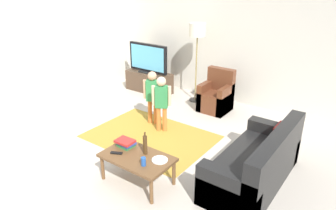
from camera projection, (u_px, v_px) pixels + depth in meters
ground at (147, 152)px, 5.26m from camera, size 7.80×7.80×0.00m
wall_back at (232, 42)px, 6.97m from camera, size 6.00×0.12×2.70m
wall_left at (31, 49)px, 6.37m from camera, size 0.12×6.00×2.70m
area_rug at (151, 136)px, 5.76m from camera, size 2.20×1.60×0.01m
tv_stand at (149, 82)px, 7.87m from camera, size 1.20×0.44×0.50m
tv at (148, 59)px, 7.62m from camera, size 1.10×0.28×0.71m
couch at (259, 166)px, 4.37m from camera, size 0.80×1.80×0.86m
armchair at (217, 97)px, 6.78m from camera, size 0.60×0.60×0.90m
floor_lamp at (197, 34)px, 6.79m from camera, size 0.36×0.36×1.78m
child_near_tv at (152, 93)px, 6.03m from camera, size 0.33×0.21×1.07m
child_center at (161, 99)px, 5.73m from camera, size 0.32×0.22×1.07m
coffee_table at (137, 159)px, 4.38m from camera, size 1.00×0.60×0.42m
book_stack at (126, 143)px, 4.59m from camera, size 0.27×0.22×0.11m
bottle at (145, 145)px, 4.37m from camera, size 0.06×0.06×0.34m
tv_remote at (116, 153)px, 4.42m from camera, size 0.17×0.12×0.02m
soda_can at (143, 162)px, 4.13m from camera, size 0.07×0.07×0.12m
plate at (160, 160)px, 4.26m from camera, size 0.22×0.22×0.02m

